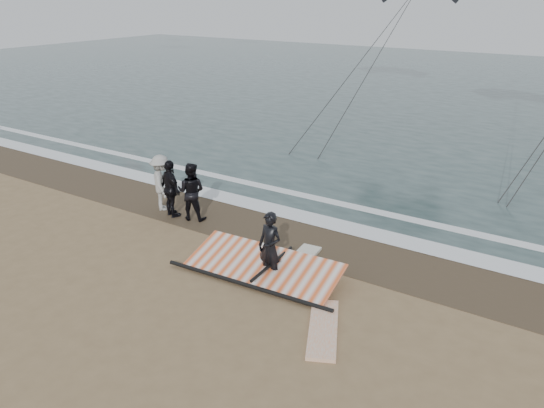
{
  "coord_description": "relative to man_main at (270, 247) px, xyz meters",
  "views": [
    {
      "loc": [
        6.61,
        -8.23,
        7.02
      ],
      "look_at": [
        -0.61,
        3.0,
        1.6
      ],
      "focal_mm": 35.0,
      "sensor_mm": 36.0,
      "label": 1
    }
  ],
  "objects": [
    {
      "name": "board_cream",
      "position": [
        0.19,
        1.13,
        -0.89
      ],
      "size": [
        0.77,
        2.16,
        0.09
      ],
      "primitive_type": "cube",
      "rotation": [
        0.0,
        0.0,
        0.1
      ],
      "color": "beige",
      "rests_on": "ground"
    },
    {
      "name": "board_white",
      "position": [
        2.22,
        -1.24,
        -0.89
      ],
      "size": [
        1.49,
        2.28,
        0.09
      ],
      "primitive_type": "cube",
      "rotation": [
        0.0,
        0.0,
        0.43
      ],
      "color": "silver",
      "rests_on": "ground"
    },
    {
      "name": "ground",
      "position": [
        -0.03,
        -1.91,
        -0.93
      ],
      "size": [
        120.0,
        120.0,
        0.0
      ],
      "primitive_type": "plane",
      "color": "#8C704C",
      "rests_on": "ground"
    },
    {
      "name": "foam_far",
      "position": [
        -0.03,
        5.69,
        -0.91
      ],
      "size": [
        120.0,
        0.45,
        0.01
      ],
      "primitive_type": "cube",
      "color": "white",
      "rests_on": "sea"
    },
    {
      "name": "man_main",
      "position": [
        0.0,
        0.0,
        0.0
      ],
      "size": [
        0.72,
        0.52,
        1.87
      ],
      "primitive_type": "imported",
      "rotation": [
        0.0,
        0.0,
        -0.11
      ],
      "color": "black",
      "rests_on": "ground"
    },
    {
      "name": "foam_near",
      "position": [
        -0.03,
        3.99,
        -0.91
      ],
      "size": [
        120.0,
        0.9,
        0.01
      ],
      "primitive_type": "cube",
      "color": "white",
      "rests_on": "sea"
    },
    {
      "name": "sail_rig",
      "position": [
        -0.32,
        0.18,
        -0.74
      ],
      "size": [
        4.82,
        2.08,
        0.52
      ],
      "color": "black",
      "rests_on": "ground"
    },
    {
      "name": "sea",
      "position": [
        -0.03,
        31.09,
        -0.92
      ],
      "size": [
        120.0,
        54.0,
        0.02
      ],
      "primitive_type": "cube",
      "color": "#233838",
      "rests_on": "ground"
    },
    {
      "name": "trio_cluster",
      "position": [
        -5.03,
        1.9,
        0.03
      ],
      "size": [
        2.67,
        1.4,
        1.94
      ],
      "color": "black",
      "rests_on": "ground"
    },
    {
      "name": "wet_sand",
      "position": [
        -0.03,
        2.59,
        -0.93
      ],
      "size": [
        120.0,
        2.8,
        0.01
      ],
      "primitive_type": "cube",
      "color": "#4C3D2B",
      "rests_on": "ground"
    }
  ]
}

